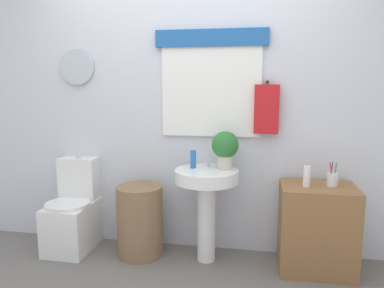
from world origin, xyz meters
name	(u,v)px	position (x,y,z in m)	size (l,w,h in m)	color
back_wall	(190,102)	(0.00, 1.15, 1.30)	(4.40, 0.18, 2.60)	silver
toilet	(74,214)	(-1.01, 0.89, 0.31)	(0.38, 0.51, 0.82)	white
laundry_hamper	(140,221)	(-0.38, 0.85, 0.30)	(0.39, 0.39, 0.61)	#846647
pedestal_sink	(207,192)	(0.19, 0.85, 0.58)	(0.52, 0.52, 0.77)	white
faucet	(209,161)	(0.19, 0.97, 0.82)	(0.03, 0.03, 0.10)	silver
wooden_cabinet	(317,228)	(1.06, 0.85, 0.34)	(0.57, 0.44, 0.68)	olive
soap_bottle	(193,159)	(0.07, 0.90, 0.85)	(0.05, 0.05, 0.15)	#2D6BB7
potted_plant	(225,147)	(0.33, 0.91, 0.95)	(0.22, 0.22, 0.31)	beige
lotion_bottle	(307,177)	(0.96, 0.81, 0.76)	(0.05, 0.05, 0.16)	white
toothbrush_cup	(332,179)	(1.16, 0.87, 0.73)	(0.08, 0.08, 0.19)	silver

